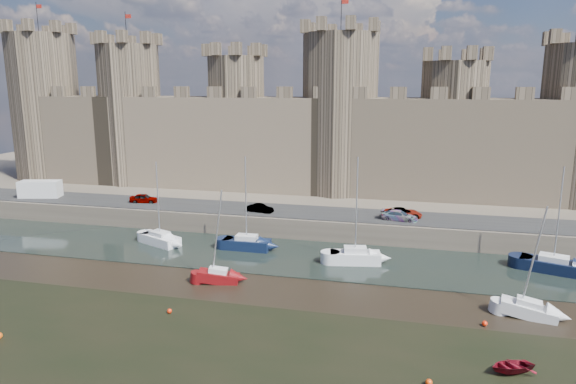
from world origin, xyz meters
name	(u,v)px	position (x,y,z in m)	size (l,w,h in m)	color
ground	(200,375)	(0.00, 0.00, 0.00)	(160.00, 160.00, 0.00)	black
water_channel	(288,256)	(0.00, 24.00, 0.04)	(160.00, 12.00, 0.08)	black
quay	(336,184)	(0.00, 60.00, 1.25)	(160.00, 60.00, 2.50)	#4C443A
road	(306,212)	(0.00, 34.00, 2.55)	(160.00, 7.00, 0.10)	black
castle	(321,130)	(-0.64, 48.00, 11.67)	(108.50, 11.00, 29.00)	#42382B
car_0	(144,198)	(-22.65, 33.93, 3.14)	(1.51, 3.76, 1.28)	gray
car_1	(260,208)	(-5.65, 32.53, 3.06)	(1.18, 3.39, 1.12)	gray
car_2	(399,216)	(11.59, 32.65, 3.12)	(1.73, 4.26, 1.24)	gray
car_3	(403,213)	(11.94, 34.02, 3.14)	(2.14, 4.64, 1.29)	gray
van	(40,189)	(-38.70, 33.50, 3.72)	(5.60, 2.24, 2.44)	silver
sailboat_0	(160,238)	(-15.49, 24.53, 0.77)	(5.60, 3.96, 9.77)	white
sailboat_1	(247,243)	(-5.06, 25.14, 0.83)	(5.31, 2.09, 10.62)	#0E1832
sailboat_2	(355,256)	(7.42, 23.39, 0.87)	(5.48, 2.92, 11.23)	silver
sailboat_3	(553,265)	(26.93, 25.59, 0.81)	(6.50, 4.12, 10.64)	black
sailboat_4	(218,276)	(-4.63, 15.22, 0.69)	(4.10, 2.26, 9.06)	#660B0D
sailboat_5	(529,309)	(22.44, 14.21, 0.69)	(4.55, 2.43, 9.31)	silver
dinghy_4	(511,368)	(19.61, 5.14, 0.33)	(2.26, 0.66, 3.16)	maroon
buoy_1	(170,311)	(-6.11, 7.97, 0.20)	(0.40, 0.40, 0.40)	red
buoy_3	(485,323)	(18.80, 11.68, 0.21)	(0.43, 0.43, 0.43)	#FB270B
buoy_5	(429,382)	(14.37, 2.31, 0.22)	(0.44, 0.44, 0.44)	#EB410A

